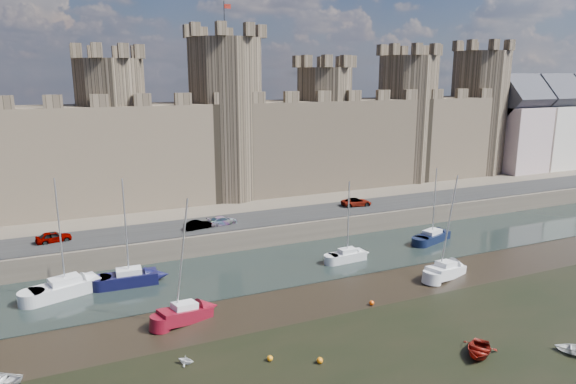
% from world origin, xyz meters
% --- Properties ---
extents(ground, '(160.00, 160.00, 0.00)m').
position_xyz_m(ground, '(0.00, 0.00, 0.00)').
color(ground, black).
rests_on(ground, ground).
extents(water_channel, '(160.00, 12.00, 0.08)m').
position_xyz_m(water_channel, '(0.00, 24.00, 0.04)').
color(water_channel, black).
rests_on(water_channel, ground).
extents(quay, '(160.00, 60.00, 2.50)m').
position_xyz_m(quay, '(0.00, 60.00, 1.25)').
color(quay, '#4C443A').
rests_on(quay, ground).
extents(road, '(160.00, 7.00, 0.10)m').
position_xyz_m(road, '(0.00, 34.00, 2.55)').
color(road, black).
rests_on(road, quay).
extents(castle, '(108.50, 11.00, 29.00)m').
position_xyz_m(castle, '(-0.64, 48.00, 11.67)').
color(castle, '#42382B').
rests_on(castle, quay).
extents(townhouses, '(35.50, 9.05, 18.13)m').
position_xyz_m(townhouses, '(71.50, 46.00, 10.59)').
color(townhouses, beige).
rests_on(townhouses, quay).
extents(car_0, '(3.86, 2.07, 1.25)m').
position_xyz_m(car_0, '(-22.26, 34.45, 3.12)').
color(car_0, gray).
rests_on(car_0, quay).
extents(car_1, '(3.48, 1.76, 1.09)m').
position_xyz_m(car_1, '(-6.56, 32.81, 3.05)').
color(car_1, gray).
rests_on(car_1, quay).
extents(car_2, '(3.91, 2.07, 1.08)m').
position_xyz_m(car_2, '(-3.41, 33.38, 3.04)').
color(car_2, gray).
rests_on(car_2, quay).
extents(car_3, '(4.45, 2.49, 1.18)m').
position_xyz_m(car_3, '(16.36, 34.63, 3.09)').
color(car_3, gray).
rests_on(car_3, quay).
extents(sailboat_0, '(6.50, 4.15, 11.35)m').
position_xyz_m(sailboat_0, '(-21.40, 24.90, 0.86)').
color(sailboat_0, silver).
rests_on(sailboat_0, ground).
extents(sailboat_1, '(5.49, 2.36, 10.80)m').
position_xyz_m(sailboat_1, '(-15.56, 24.97, 0.84)').
color(sailboat_1, black).
rests_on(sailboat_1, ground).
extents(sailboat_2, '(4.32, 1.90, 9.12)m').
position_xyz_m(sailboat_2, '(7.66, 22.09, 0.75)').
color(sailboat_2, silver).
rests_on(sailboat_2, ground).
extents(sailboat_3, '(5.67, 3.64, 9.28)m').
position_xyz_m(sailboat_3, '(20.89, 23.81, 0.73)').
color(sailboat_3, black).
rests_on(sailboat_3, ground).
extents(sailboat_4, '(4.93, 3.09, 10.77)m').
position_xyz_m(sailboat_4, '(-12.20, 15.24, 0.78)').
color(sailboat_4, maroon).
rests_on(sailboat_4, ground).
extents(sailboat_5, '(5.33, 3.38, 10.74)m').
position_xyz_m(sailboat_5, '(14.71, 14.07, 0.77)').
color(sailboat_5, silver).
rests_on(sailboat_5, ground).
extents(dinghy_3, '(1.58, 1.55, 0.63)m').
position_xyz_m(dinghy_3, '(-13.63, 8.63, 0.32)').
color(dinghy_3, white).
rests_on(dinghy_3, ground).
extents(dinghy_4, '(4.38, 4.25, 0.74)m').
position_xyz_m(dinghy_4, '(6.71, 0.98, 0.37)').
color(dinghy_4, maroon).
rests_on(dinghy_4, ground).
extents(buoy_0, '(0.47, 0.47, 0.47)m').
position_xyz_m(buoy_0, '(-4.68, 4.79, 0.23)').
color(buoy_0, orange).
rests_on(buoy_0, ground).
extents(buoy_1, '(0.44, 0.44, 0.44)m').
position_xyz_m(buoy_1, '(-7.90, 6.54, 0.22)').
color(buoy_1, orange).
rests_on(buoy_1, ground).
extents(buoy_3, '(0.45, 0.45, 0.45)m').
position_xyz_m(buoy_3, '(4.05, 11.46, 0.23)').
color(buoy_3, '#FF520B').
rests_on(buoy_3, ground).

